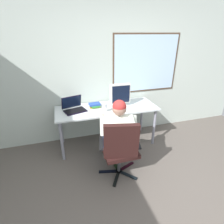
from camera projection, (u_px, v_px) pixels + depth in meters
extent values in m
cube|color=#564E48|center=(166.00, 216.00, 2.11)|extent=(5.86, 4.19, 0.02)
cube|color=#B7C3BA|center=(115.00, 70.00, 3.36)|extent=(5.86, 0.06, 2.65)
cube|color=#4C3828|center=(146.00, 64.00, 3.45)|extent=(1.35, 0.01, 1.11)
cube|color=silver|center=(146.00, 64.00, 3.45)|extent=(1.29, 0.02, 1.05)
cylinder|color=gray|center=(62.00, 141.00, 2.89)|extent=(0.05, 0.05, 0.72)
cylinder|color=gray|center=(154.00, 127.00, 3.32)|extent=(0.05, 0.05, 0.72)
cylinder|color=gray|center=(61.00, 126.00, 3.37)|extent=(0.05, 0.05, 0.72)
cylinder|color=gray|center=(142.00, 115.00, 3.80)|extent=(0.05, 0.05, 0.72)
cube|color=silver|center=(107.00, 108.00, 3.19)|extent=(1.81, 0.67, 0.03)
cube|color=black|center=(109.00, 171.00, 2.75)|extent=(0.31, 0.11, 0.02)
cube|color=black|center=(117.00, 178.00, 2.63)|extent=(0.20, 0.29, 0.02)
cube|color=black|center=(128.00, 175.00, 2.69)|extent=(0.24, 0.26, 0.02)
cube|color=black|center=(126.00, 167.00, 2.85)|extent=(0.30, 0.16, 0.02)
cube|color=black|center=(115.00, 165.00, 2.90)|extent=(0.07, 0.32, 0.02)
cylinder|color=black|center=(119.00, 171.00, 2.76)|extent=(0.10, 0.10, 0.02)
cylinder|color=#3F3F44|center=(119.00, 161.00, 2.68)|extent=(0.05, 0.05, 0.37)
cube|color=black|center=(119.00, 150.00, 2.60)|extent=(0.48, 0.48, 0.06)
cube|color=black|center=(121.00, 142.00, 2.29)|extent=(0.47, 0.21, 0.52)
cube|color=black|center=(137.00, 142.00, 2.56)|extent=(0.12, 0.34, 0.02)
cube|color=black|center=(101.00, 143.00, 2.53)|extent=(0.12, 0.34, 0.02)
cylinder|color=navy|center=(127.00, 139.00, 2.82)|extent=(0.24, 0.45, 0.15)
cylinder|color=navy|center=(125.00, 143.00, 3.10)|extent=(0.12, 0.12, 0.44)
cube|color=black|center=(124.00, 149.00, 3.23)|extent=(0.15, 0.26, 0.08)
cylinder|color=navy|center=(107.00, 139.00, 2.80)|extent=(0.24, 0.45, 0.15)
cylinder|color=navy|center=(107.00, 143.00, 3.09)|extent=(0.12, 0.12, 0.44)
cube|color=black|center=(107.00, 150.00, 3.21)|extent=(0.15, 0.26, 0.08)
cube|color=silver|center=(119.00, 133.00, 2.51)|extent=(0.44, 0.40, 0.53)
sphere|color=#A37562|center=(119.00, 109.00, 2.36)|extent=(0.19, 0.19, 0.19)
sphere|color=#A82B29|center=(119.00, 107.00, 2.34)|extent=(0.19, 0.19, 0.19)
cylinder|color=silver|center=(134.00, 125.00, 2.53)|extent=(0.13, 0.22, 0.29)
cylinder|color=#A37562|center=(132.00, 130.00, 2.67)|extent=(0.10, 0.14, 0.27)
sphere|color=#A37562|center=(132.00, 130.00, 2.71)|extent=(0.09, 0.09, 0.09)
cylinder|color=silver|center=(103.00, 126.00, 2.50)|extent=(0.13, 0.18, 0.29)
cylinder|color=#A37562|center=(103.00, 124.00, 2.65)|extent=(0.12, 0.21, 0.26)
sphere|color=#A37562|center=(103.00, 117.00, 2.71)|extent=(0.09, 0.09, 0.09)
cube|color=beige|center=(120.00, 105.00, 3.27)|extent=(0.25, 0.20, 0.02)
cylinder|color=beige|center=(120.00, 104.00, 3.25)|extent=(0.04, 0.04, 0.04)
cube|color=silver|center=(120.00, 94.00, 3.17)|extent=(0.36, 0.09, 0.35)
cube|color=black|center=(121.00, 94.00, 3.13)|extent=(0.32, 0.01, 0.31)
cube|color=black|center=(75.00, 111.00, 3.03)|extent=(0.41, 0.33, 0.02)
cube|color=black|center=(75.00, 110.00, 3.03)|extent=(0.37, 0.29, 0.00)
cube|color=black|center=(71.00, 102.00, 3.10)|extent=(0.36, 0.16, 0.22)
cube|color=#0F1933|center=(72.00, 102.00, 3.09)|extent=(0.33, 0.15, 0.20)
cylinder|color=silver|center=(105.00, 112.00, 3.02)|extent=(0.06, 0.06, 0.00)
cylinder|color=silver|center=(105.00, 110.00, 3.00)|extent=(0.01, 0.01, 0.07)
cylinder|color=silver|center=(105.00, 106.00, 2.97)|extent=(0.07, 0.07, 0.07)
cylinder|color=#5C110D|center=(105.00, 107.00, 2.98)|extent=(0.07, 0.07, 0.02)
cube|color=#A78632|center=(95.00, 107.00, 3.19)|extent=(0.19, 0.10, 0.02)
cube|color=#2F8735|center=(95.00, 106.00, 3.18)|extent=(0.16, 0.14, 0.03)
cube|color=#2646A0|center=(95.00, 104.00, 3.17)|extent=(0.21, 0.14, 0.03)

